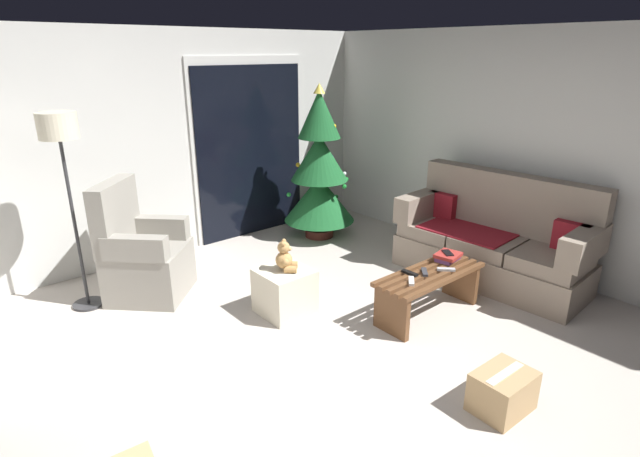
{
  "coord_description": "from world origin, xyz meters",
  "views": [
    {
      "loc": [
        -2.16,
        -2.31,
        2.27
      ],
      "look_at": [
        0.4,
        0.7,
        0.85
      ],
      "focal_mm": 28.08,
      "sensor_mm": 36.0,
      "label": 1
    }
  ],
  "objects": [
    {
      "name": "christmas_tree",
      "position": [
        1.75,
        2.3,
        0.84
      ],
      "size": [
        0.89,
        0.89,
        1.9
      ],
      "color": "#4C1E19",
      "rests_on": "ground"
    },
    {
      "name": "teddy_bear_honey",
      "position": [
        0.23,
        0.98,
        0.54
      ],
      "size": [
        0.22,
        0.21,
        0.29
      ],
      "color": "tan",
      "rests_on": "ottoman"
    },
    {
      "name": "remote_silver",
      "position": [
        1.31,
        0.05,
        0.43
      ],
      "size": [
        0.14,
        0.14,
        0.02
      ],
      "primitive_type": "cube",
      "rotation": [
        0.0,
        0.0,
        0.77
      ],
      "color": "#ADADB2",
      "rests_on": "coffee_table"
    },
    {
      "name": "wall_right",
      "position": [
        2.86,
        0.0,
        1.25
      ],
      "size": [
        0.12,
        6.0,
        2.5
      ],
      "primitive_type": "cube",
      "color": "silver",
      "rests_on": "ground"
    },
    {
      "name": "remote_graphite",
      "position": [
        1.12,
        0.14,
        0.43
      ],
      "size": [
        0.14,
        0.14,
        0.02
      ],
      "primitive_type": "cube",
      "rotation": [
        0.0,
        0.0,
        2.35
      ],
      "color": "#333338",
      "rests_on": "coffee_table"
    },
    {
      "name": "patio_door_glass",
      "position": [
        1.2,
        2.97,
        1.05
      ],
      "size": [
        1.5,
        0.02,
        2.1
      ],
      "primitive_type": "cube",
      "color": "black",
      "rests_on": "ground"
    },
    {
      "name": "ground_plane",
      "position": [
        0.0,
        0.0,
        0.0
      ],
      "size": [
        7.0,
        7.0,
        0.0
      ],
      "primitive_type": "plane",
      "color": "#BCB2A8"
    },
    {
      "name": "remote_black",
      "position": [
        1.01,
        0.21,
        0.43
      ],
      "size": [
        0.05,
        0.16,
        0.02
      ],
      "primitive_type": "cube",
      "rotation": [
        0.0,
        0.0,
        3.19
      ],
      "color": "black",
      "rests_on": "coffee_table"
    },
    {
      "name": "wall_back",
      "position": [
        0.0,
        3.06,
        1.25
      ],
      "size": [
        5.72,
        0.12,
        2.5
      ],
      "primitive_type": "cube",
      "color": "silver",
      "rests_on": "ground"
    },
    {
      "name": "remote_white",
      "position": [
        0.9,
        0.09,
        0.43
      ],
      "size": [
        0.15,
        0.14,
        0.02
      ],
      "primitive_type": "cube",
      "rotation": [
        0.0,
        0.0,
        2.29
      ],
      "color": "silver",
      "rests_on": "coffee_table"
    },
    {
      "name": "floor_lamp",
      "position": [
        -1.11,
        2.29,
        1.51
      ],
      "size": [
        0.32,
        0.32,
        1.78
      ],
      "color": "#2D2D30",
      "rests_on": "ground"
    },
    {
      "name": "cell_phone",
      "position": [
        1.51,
        0.18,
        0.49
      ],
      "size": [
        0.14,
        0.16,
        0.01
      ],
      "primitive_type": "cube",
      "rotation": [
        0.0,
        0.0,
        -0.58
      ],
      "color": "black",
      "rests_on": "book_stack"
    },
    {
      "name": "armchair",
      "position": [
        -0.6,
        2.15,
        0.4
      ],
      "size": [
        0.97,
        0.97,
        1.13
      ],
      "color": "gray",
      "rests_on": "ground"
    },
    {
      "name": "couch",
      "position": [
        2.32,
        0.18,
        0.4
      ],
      "size": [
        0.91,
        1.99,
        1.08
      ],
      "color": "gray",
      "rests_on": "ground"
    },
    {
      "name": "patio_door_frame",
      "position": [
        1.2,
        2.99,
        1.1
      ],
      "size": [
        1.6,
        0.02,
        2.2
      ],
      "primitive_type": "cube",
      "color": "silver",
      "rests_on": "ground"
    },
    {
      "name": "book_stack",
      "position": [
        1.52,
        0.18,
        0.46
      ],
      "size": [
        0.26,
        0.24,
        0.07
      ],
      "color": "#6B3D7A",
      "rests_on": "coffee_table"
    },
    {
      "name": "cardboard_box_taped_mid_floor",
      "position": [
        0.54,
        -1.0,
        0.14
      ],
      "size": [
        0.41,
        0.32,
        0.28
      ],
      "color": "tan",
      "rests_on": "ground"
    },
    {
      "name": "ottoman",
      "position": [
        0.23,
        0.99,
        0.21
      ],
      "size": [
        0.44,
        0.44,
        0.42
      ],
      "primitive_type": "cube",
      "color": "beige",
      "rests_on": "ground"
    },
    {
      "name": "coffee_table",
      "position": [
        1.18,
        0.12,
        0.28
      ],
      "size": [
        1.1,
        0.4,
        0.42
      ],
      "color": "brown",
      "rests_on": "ground"
    }
  ]
}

